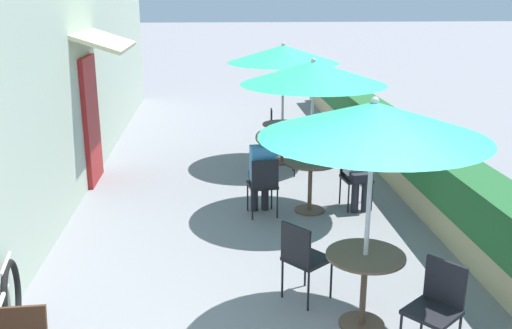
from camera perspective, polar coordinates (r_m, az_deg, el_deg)
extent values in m
cube|color=#B2C1AD|center=(10.42, -16.73, 10.73)|extent=(0.24, 14.32, 4.20)
cube|color=maroon|center=(9.85, -16.14, 4.25)|extent=(0.08, 0.96, 2.10)
cube|color=beige|center=(9.61, -14.93, 11.91)|extent=(0.78, 1.80, 0.30)
cube|color=tan|center=(10.90, 12.43, 1.23)|extent=(0.44, 13.32, 0.45)
cube|color=#235B2D|center=(10.78, 12.59, 3.82)|extent=(0.60, 12.65, 0.56)
cylinder|color=brown|center=(5.81, 10.50, -15.38)|extent=(0.44, 0.44, 0.02)
cylinder|color=brown|center=(5.63, 10.70, -12.25)|extent=(0.06, 0.06, 0.73)
cylinder|color=brown|center=(5.46, 10.90, -8.93)|extent=(0.74, 0.74, 0.02)
cylinder|color=#B7B7BC|center=(5.33, 11.10, -5.72)|extent=(0.04, 0.04, 2.14)
cone|color=#2DAD84|center=(5.05, 11.71, 4.41)|extent=(2.03, 2.03, 0.31)
sphere|color=#B7B7BC|center=(5.01, 11.82, 6.27)|extent=(0.07, 0.07, 0.07)
cube|color=black|center=(5.28, 17.18, -13.94)|extent=(0.56, 0.56, 0.04)
cube|color=black|center=(5.32, 18.38, -11.20)|extent=(0.26, 0.31, 0.42)
cylinder|color=black|center=(5.60, 16.27, -14.62)|extent=(0.02, 0.02, 0.45)
cube|color=black|center=(5.98, 5.15, -9.37)|extent=(0.56, 0.56, 0.04)
cube|color=black|center=(5.76, 3.98, -8.08)|extent=(0.26, 0.31, 0.42)
cylinder|color=black|center=(6.10, 7.53, -11.25)|extent=(0.02, 0.02, 0.45)
cylinder|color=black|center=(6.31, 4.95, -10.19)|extent=(0.02, 0.02, 0.45)
cylinder|color=black|center=(5.86, 5.26, -12.45)|extent=(0.02, 0.02, 0.45)
cylinder|color=black|center=(6.07, 2.65, -11.28)|extent=(0.02, 0.02, 0.45)
cylinder|color=brown|center=(8.45, 5.35, -4.55)|extent=(0.44, 0.44, 0.02)
cylinder|color=brown|center=(8.33, 5.42, -2.23)|extent=(0.06, 0.06, 0.73)
cylinder|color=brown|center=(8.22, 5.49, 0.16)|extent=(0.74, 0.74, 0.02)
cylinder|color=#B7B7BC|center=(8.13, 5.55, 2.40)|extent=(0.04, 0.04, 2.14)
cone|color=#2DAD84|center=(7.95, 5.75, 9.12)|extent=(2.03, 2.03, 0.31)
sphere|color=#B7B7BC|center=(7.93, 5.79, 10.32)|extent=(0.07, 0.07, 0.07)
cube|color=black|center=(8.13, 0.63, -2.06)|extent=(0.45, 0.45, 0.04)
cube|color=black|center=(7.89, 0.92, -1.04)|extent=(0.38, 0.08, 0.42)
cylinder|color=black|center=(8.41, 1.57, -3.04)|extent=(0.02, 0.02, 0.45)
cylinder|color=black|center=(8.34, -0.84, -3.21)|extent=(0.02, 0.02, 0.45)
cylinder|color=black|center=(8.08, 2.15, -3.89)|extent=(0.02, 0.02, 0.45)
cylinder|color=black|center=(8.01, -0.36, -4.08)|extent=(0.02, 0.02, 0.45)
cylinder|color=#23232D|center=(8.39, 0.90, -3.02)|extent=(0.11, 0.11, 0.47)
cylinder|color=#23232D|center=(8.35, -0.17, -3.10)|extent=(0.11, 0.11, 0.47)
cube|color=#23232D|center=(8.19, 0.50, -1.33)|extent=(0.34, 0.39, 0.12)
cube|color=teal|center=(8.01, 0.67, 0.13)|extent=(0.36, 0.26, 0.50)
sphere|color=brown|center=(7.93, 0.65, 2.73)|extent=(0.20, 0.20, 0.20)
cube|color=black|center=(8.53, 10.01, -1.41)|extent=(0.45, 0.45, 0.04)
cube|color=black|center=(8.63, 9.64, 0.29)|extent=(0.38, 0.08, 0.42)
cylinder|color=black|center=(8.38, 9.23, -3.33)|extent=(0.02, 0.02, 0.45)
cylinder|color=black|center=(8.51, 11.50, -3.14)|extent=(0.02, 0.02, 0.45)
cylinder|color=black|center=(8.70, 8.40, -2.53)|extent=(0.02, 0.02, 0.45)
cylinder|color=black|center=(8.83, 10.61, -2.36)|extent=(0.02, 0.02, 0.45)
cylinder|color=#23232D|center=(8.41, 9.87, -3.21)|extent=(0.11, 0.11, 0.47)
cylinder|color=#23232D|center=(8.47, 10.88, -3.13)|extent=(0.11, 0.11, 0.47)
cube|color=#23232D|center=(8.43, 10.26, -1.08)|extent=(0.34, 0.39, 0.12)
cube|color=white|center=(8.45, 10.07, 0.76)|extent=(0.36, 0.26, 0.50)
sphere|color=tan|center=(8.34, 10.25, 3.16)|extent=(0.20, 0.20, 0.20)
cylinder|color=#232328|center=(8.28, 4.74, 0.72)|extent=(0.07, 0.07, 0.09)
cylinder|color=brown|center=(10.79, 2.60, 0.28)|extent=(0.44, 0.44, 0.02)
cylinder|color=brown|center=(10.70, 2.62, 2.15)|extent=(0.06, 0.06, 0.73)
cylinder|color=brown|center=(10.61, 2.65, 4.04)|extent=(0.74, 0.74, 0.02)
cylinder|color=#B7B7BC|center=(10.54, 2.67, 5.79)|extent=(0.04, 0.04, 2.14)
cone|color=#2DAD84|center=(10.40, 2.75, 10.99)|extent=(2.03, 2.03, 0.31)
sphere|color=#B7B7BC|center=(10.38, 2.76, 11.91)|extent=(0.07, 0.07, 0.07)
cube|color=black|center=(9.99, 2.80, 1.53)|extent=(0.43, 0.43, 0.04)
cube|color=black|center=(9.95, 3.89, 2.70)|extent=(0.06, 0.38, 0.42)
cylinder|color=black|center=(10.22, 1.73, 0.58)|extent=(0.02, 0.02, 0.45)
cylinder|color=black|center=(9.87, 1.79, 0.00)|extent=(0.02, 0.02, 0.45)
cylinder|color=black|center=(10.23, 3.75, 0.58)|extent=(0.02, 0.02, 0.45)
cylinder|color=black|center=(9.89, 3.88, 0.00)|extent=(0.02, 0.02, 0.45)
cube|color=black|center=(11.37, 2.47, 3.42)|extent=(0.43, 0.43, 0.04)
cube|color=black|center=(11.31, 1.55, 4.46)|extent=(0.06, 0.38, 0.42)
cylinder|color=black|center=(11.26, 3.41, 2.09)|extent=(0.02, 0.02, 0.45)
cylinder|color=black|center=(11.60, 3.31, 2.55)|extent=(0.02, 0.02, 0.45)
cylinder|color=black|center=(11.24, 1.58, 2.10)|extent=(0.02, 0.02, 0.45)
cylinder|color=black|center=(11.59, 1.53, 2.55)|extent=(0.02, 0.02, 0.45)
torus|color=black|center=(5.90, -23.25, -12.15)|extent=(0.17, 0.72, 0.72)
cylinder|color=silver|center=(5.70, -23.76, -9.02)|extent=(0.10, 0.46, 0.03)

